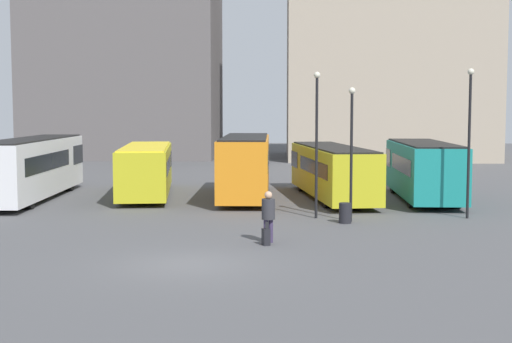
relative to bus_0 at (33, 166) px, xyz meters
The scene contains 13 objects.
ground_plane 18.94m from the bus_0, 56.88° to the right, with size 160.00×160.00×0.00m, color #4C4C4F.
building_block_right 42.47m from the bus_0, 55.68° to the left, with size 19.00×16.51×22.91m.
bus_0 is the anchor object (origin of this frame).
bus_1 5.99m from the bus_0, 16.43° to the left, with size 3.85×10.84×2.76m.
bus_2 11.29m from the bus_0, ahead, with size 2.62×10.67×3.31m.
bus_3 15.88m from the bus_0, ahead, with size 4.14×11.71×2.79m.
bus_4 20.60m from the bus_0, ahead, with size 2.80×9.98×3.03m.
traveler 17.55m from the bus_0, 43.57° to the right, with size 0.61×0.61×1.84m.
suitcase 17.91m from the bus_0, 44.91° to the right, with size 0.32×0.37×0.85m.
lamp_post_1 22.23m from the bus_0, 15.92° to the right, with size 0.28×0.28×6.49m.
lamp_post_2 16.09m from the bus_0, 23.08° to the right, with size 0.28×0.28×6.35m.
lamp_post_3 17.69m from the bus_0, 23.81° to the right, with size 0.28×0.28×5.66m.
trash_bin 17.63m from the bus_0, 25.69° to the right, with size 0.52×0.52×0.85m.
Camera 1 is at (2.84, -21.36, 4.72)m, focal length 50.00 mm.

